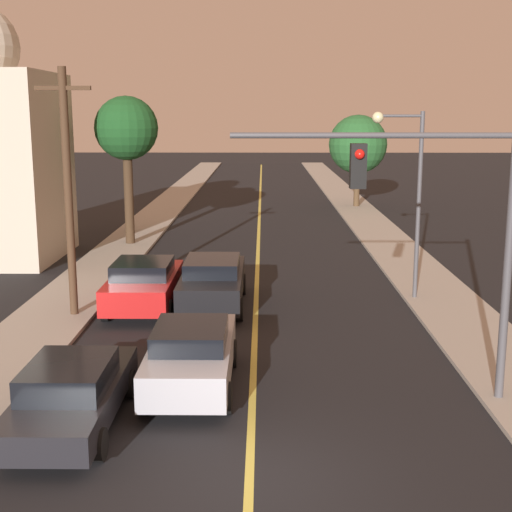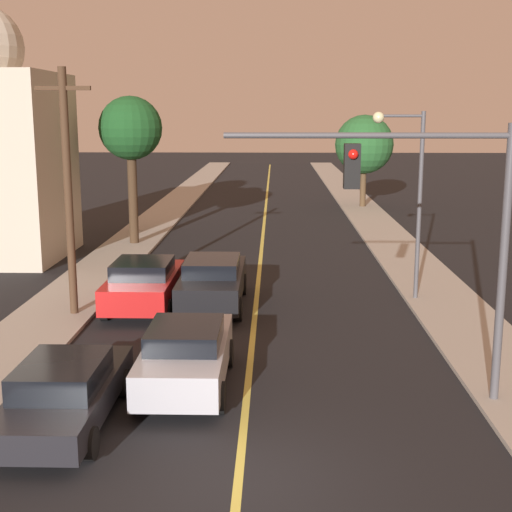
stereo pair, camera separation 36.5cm
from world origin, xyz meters
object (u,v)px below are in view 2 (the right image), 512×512
car_near_lane_front (186,354)px  car_outer_lane_front (65,392)px  traffic_signal_mast (435,212)px  utility_pole_left (68,188)px  car_near_lane_second (213,281)px  tree_left_far (131,130)px  tree_right_near (364,145)px  tree_left_near (132,131)px  car_outer_lane_second (144,283)px  streetlamp_right (408,178)px

car_near_lane_front → car_outer_lane_front: car_near_lane_front is taller
traffic_signal_mast → utility_pole_left: utility_pole_left is taller
car_outer_lane_front → car_near_lane_second: bearing=76.4°
traffic_signal_mast → tree_left_far: tree_left_far is taller
tree_left_far → car_outer_lane_front: bearing=-82.8°
tree_right_near → car_near_lane_front: bearing=-103.9°
traffic_signal_mast → tree_left_far: (-9.81, 18.18, 1.18)m
utility_pole_left → tree_left_near: bearing=94.1°
traffic_signal_mast → tree_right_near: tree_right_near is taller
traffic_signal_mast → tree_left_near: 24.00m
tree_right_near → tree_left_far: bearing=-132.2°
tree_left_near → tree_right_near: (12.86, 10.07, -1.09)m
car_outer_lane_front → traffic_signal_mast: 8.22m
car_outer_lane_second → tree_right_near: (9.79, 24.36, 3.26)m
car_outer_lane_second → tree_right_near: size_ratio=0.78×
car_outer_lane_front → streetlamp_right: size_ratio=0.77×
car_outer_lane_second → tree_right_near: bearing=68.1°
car_outer_lane_second → tree_right_near: 26.46m
car_near_lane_front → utility_pole_left: bearing=126.2°
streetlamp_right → tree_right_near: (1.46, 23.25, 0.02)m
car_near_lane_front → tree_left_far: (-4.60, 17.49, 4.50)m
streetlamp_right → tree_right_near: 23.29m
traffic_signal_mast → utility_pole_left: bearing=145.9°
car_outer_lane_front → tree_left_near: size_ratio=0.71×
car_near_lane_second → streetlamp_right: streetlamp_right is taller
car_near_lane_second → traffic_signal_mast: (5.21, -7.54, 3.27)m
car_near_lane_second → utility_pole_left: bearing=-163.3°
car_near_lane_front → tree_left_near: (-5.21, 20.90, 4.38)m
car_outer_lane_front → tree_right_near: (9.79, 32.99, 3.37)m
tree_right_near → car_outer_lane_front: bearing=-106.5°
traffic_signal_mast → tree_left_far: 20.69m
streetlamp_right → tree_left_far: 14.60m
car_outer_lane_front → streetlamp_right: bearing=49.5°
car_near_lane_front → traffic_signal_mast: 6.22m
car_outer_lane_second → traffic_signal_mast: bearing=-44.8°
car_near_lane_second → tree_left_near: tree_left_near is taller
car_outer_lane_second → streetlamp_right: size_ratio=0.76×
car_outer_lane_second → utility_pole_left: 3.80m
utility_pole_left → tree_left_near: utility_pole_left is taller
car_outer_lane_second → tree_left_near: size_ratio=0.70×
traffic_signal_mast → tree_right_near: 31.76m
car_near_lane_front → car_outer_lane_second: size_ratio=0.98×
car_near_lane_second → streetlamp_right: bearing=8.1°
car_outer_lane_front → tree_left_far: 20.19m
car_outer_lane_front → car_outer_lane_second: 8.63m
tree_left_near → tree_left_far: 3.47m
car_outer_lane_second → tree_left_far: bearing=102.7°
car_near_lane_second → tree_right_near: size_ratio=0.86×
car_near_lane_second → tree_left_near: 15.60m
streetlamp_right → tree_right_near: bearing=86.4°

